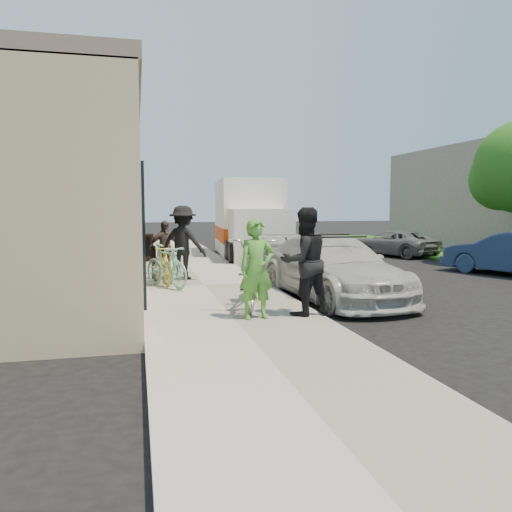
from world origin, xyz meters
TOP-DOWN VIEW (x-y plane):
  - ground at (0.00, 0.00)m, footprint 120.00×120.00m
  - sidewalk at (-2.00, 3.00)m, footprint 3.00×34.00m
  - curb at (-0.45, 3.00)m, footprint 0.12×34.00m
  - storefront at (-5.24, 7.99)m, footprint 3.60×20.00m
  - bike_rack at (-3.17, 3.99)m, footprint 0.10×0.65m
  - sandwich_board at (-3.33, 8.71)m, footprint 0.65×0.65m
  - sedan_white at (0.63, 1.28)m, footprint 2.40×4.92m
  - sedan_silver at (0.40, 4.91)m, footprint 1.46×3.04m
  - moving_truck at (0.86, 10.61)m, footprint 2.87×6.52m
  - far_car_gray at (6.84, 9.93)m, footprint 3.06×4.21m
  - tandem_bike at (-1.39, 0.26)m, footprint 1.55×2.66m
  - woman_rider at (-1.63, -0.89)m, footprint 0.66×0.47m
  - man_standing at (-0.74, -0.77)m, footprint 1.06×0.91m
  - cruiser_bike_a at (-2.92, 2.80)m, footprint 1.24×1.69m
  - cruiser_bike_b at (-2.68, 3.96)m, footprint 0.74×1.70m
  - cruiser_bike_c at (-3.00, 3.31)m, footprint 0.77×1.69m
  - bystander_a at (-2.41, 4.04)m, footprint 1.43×1.27m
  - bystander_b at (-2.83, 5.16)m, footprint 0.96×0.66m

SIDE VIEW (x-z plane):
  - ground at x=0.00m, z-range 0.00..0.00m
  - curb at x=-0.45m, z-range 0.00..0.13m
  - sidewalk at x=-2.00m, z-range 0.00..0.15m
  - sedan_silver at x=0.40m, z-range 0.00..1.00m
  - far_car_gray at x=6.84m, z-range 0.00..1.06m
  - cruiser_bike_b at x=-2.68m, z-range 0.15..1.02m
  - sandwich_board at x=-3.33m, z-range 0.16..1.11m
  - cruiser_bike_c at x=-3.00m, z-range 0.15..1.13m
  - cruiser_bike_a at x=-2.92m, z-range 0.15..1.16m
  - sedan_white at x=0.63m, z-range -0.02..1.40m
  - bike_rack at x=-3.17m, z-range 0.24..1.15m
  - tandem_bike at x=-1.39m, z-range 0.15..1.47m
  - bystander_b at x=-2.83m, z-range 0.15..1.66m
  - woman_rider at x=-1.63m, z-range 0.15..1.83m
  - man_standing at x=-0.74m, z-range 0.15..2.03m
  - bystander_a at x=-2.41m, z-range 0.15..2.07m
  - moving_truck at x=0.86m, z-range -0.18..2.95m
  - storefront at x=-5.24m, z-range 0.01..4.24m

